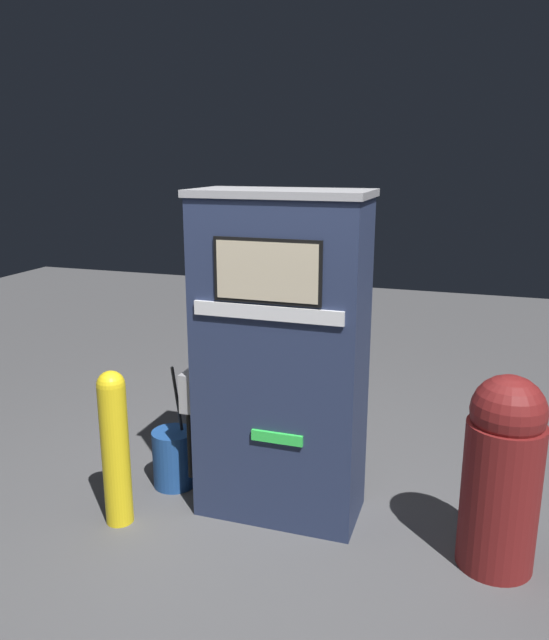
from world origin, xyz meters
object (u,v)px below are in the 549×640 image
safety_bollard (115,444)px  trash_bin (502,471)px  gas_pump (280,359)px  squeegee_bucket (174,458)px

safety_bollard → trash_bin: 2.09m
safety_bollard → trash_bin: trash_bin is taller
gas_pump → squeegee_bucket: gas_pump is taller
gas_pump → squeegee_bucket: bearing=175.5°
safety_bollard → gas_pump: bearing=26.7°
trash_bin → squeegee_bucket: bearing=173.9°
gas_pump → safety_bollard: 1.06m
trash_bin → safety_bollard: bearing=-172.5°
gas_pump → safety_bollard: bearing=-153.3°
trash_bin → squeegee_bucket: (-1.96, 0.21, -0.34)m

